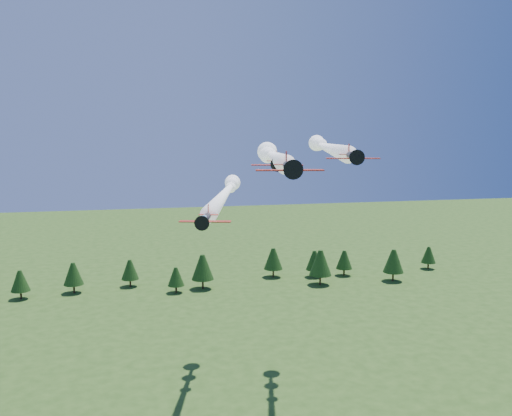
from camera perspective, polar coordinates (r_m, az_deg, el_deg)
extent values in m
cylinder|color=black|center=(68.67, 3.36, 4.12)|extent=(2.07, 6.05, 1.10)
cone|color=black|center=(65.23, 3.67, 3.91)|extent=(1.25, 1.16, 1.10)
cone|color=black|center=(64.57, 3.73, 3.86)|extent=(0.56, 0.57, 0.48)
cylinder|color=black|center=(64.39, 3.75, 3.85)|extent=(2.29, 0.43, 2.31)
cube|color=red|center=(68.26, 3.39, 3.80)|extent=(8.28, 2.81, 0.13)
cube|color=red|center=(72.55, 3.04, 4.38)|extent=(3.30, 1.45, 0.08)
cube|color=red|center=(72.60, 3.04, 5.08)|extent=(0.27, 1.05, 1.60)
ellipsoid|color=#85B2CF|center=(67.66, 3.45, 4.43)|extent=(1.00, 1.43, 0.69)
sphere|color=white|center=(100.15, 1.50, 5.38)|extent=(2.30, 2.30, 2.30)
sphere|color=white|center=(104.00, 1.35, 5.48)|extent=(3.00, 3.00, 3.00)
sphere|color=white|center=(107.84, 1.21, 5.57)|extent=(3.70, 3.70, 3.70)
cylinder|color=black|center=(80.54, -5.08, -1.08)|extent=(2.25, 5.40, 0.98)
cone|color=black|center=(77.51, -5.37, -1.44)|extent=(1.17, 1.10, 0.98)
cone|color=black|center=(76.93, -5.42, -1.51)|extent=(0.53, 0.54, 0.43)
cylinder|color=black|center=(76.76, -5.44, -1.53)|extent=(2.01, 0.54, 2.07)
cube|color=red|center=(80.21, -5.12, -1.34)|extent=(7.39, 3.06, 0.12)
cube|color=red|center=(83.96, -4.79, -0.66)|extent=(2.97, 1.51, 0.07)
cube|color=red|center=(83.94, -4.79, -0.12)|extent=(0.31, 0.93, 1.43)
ellipsoid|color=#85B2CF|center=(79.61, -5.17, -0.90)|extent=(0.97, 1.32, 0.61)
sphere|color=white|center=(123.64, -2.59, 2.15)|extent=(2.30, 2.30, 2.30)
sphere|color=white|center=(129.21, -2.39, 2.40)|extent=(3.00, 3.00, 3.00)
sphere|color=white|center=(134.78, -2.20, 2.64)|extent=(3.70, 3.70, 3.70)
cylinder|color=black|center=(78.81, 9.63, 5.16)|extent=(2.13, 5.36, 0.98)
cone|color=black|center=(75.78, 9.98, 5.04)|extent=(1.15, 1.08, 0.98)
cone|color=black|center=(75.20, 10.05, 5.01)|extent=(0.52, 0.52, 0.43)
cylinder|color=black|center=(75.03, 10.07, 5.00)|extent=(2.01, 0.50, 2.05)
cube|color=red|center=(78.44, 9.67, 4.91)|extent=(7.34, 2.90, 0.12)
cube|color=red|center=(82.24, 9.26, 5.32)|extent=(2.95, 1.44, 0.07)
cube|color=red|center=(82.30, 9.26, 5.86)|extent=(0.29, 0.92, 1.42)
ellipsoid|color=#85B2CF|center=(77.93, 9.73, 5.41)|extent=(0.95, 1.30, 0.61)
sphere|color=white|center=(122.95, 6.48, 6.23)|extent=(2.30, 2.30, 2.30)
sphere|color=white|center=(128.66, 6.23, 6.32)|extent=(3.00, 3.00, 3.00)
sphere|color=white|center=(134.38, 6.00, 6.39)|extent=(3.70, 3.70, 3.70)
cylinder|color=black|center=(85.43, 2.11, 4.56)|extent=(2.20, 5.69, 1.04)
cone|color=black|center=(82.18, 2.19, 4.42)|extent=(1.21, 1.13, 1.04)
cone|color=black|center=(81.56, 2.20, 4.39)|extent=(0.54, 0.55, 0.46)
cylinder|color=black|center=(81.38, 2.21, 4.38)|extent=(2.14, 0.50, 2.18)
cube|color=red|center=(85.04, 2.12, 4.32)|extent=(7.79, 3.00, 0.12)
cube|color=red|center=(89.10, 2.04, 4.74)|extent=(3.12, 1.50, 0.07)
cube|color=red|center=(89.16, 2.04, 5.28)|extent=(0.30, 0.98, 1.50)
ellipsoid|color=#85B2CF|center=(84.48, 2.14, 4.80)|extent=(0.99, 1.37, 0.65)
cylinder|color=#382314|center=(207.68, 8.79, -6.34)|extent=(0.60, 0.60, 2.54)
cone|color=#19340F|center=(206.60, 8.81, -5.12)|extent=(5.81, 5.81, 6.53)
cylinder|color=#382314|center=(203.35, 1.73, -6.50)|extent=(0.60, 0.60, 2.90)
cone|color=#19340F|center=(202.10, 1.74, -5.08)|extent=(6.63, 6.63, 7.46)
cylinder|color=#382314|center=(189.69, -5.34, -7.57)|extent=(0.60, 0.60, 3.19)
cone|color=#19340F|center=(188.24, -5.36, -5.90)|extent=(7.28, 7.28, 8.20)
cylinder|color=#382314|center=(193.33, -17.74, -7.69)|extent=(0.60, 0.60, 2.76)
cone|color=#19340F|center=(192.08, -17.80, -6.27)|extent=(6.31, 6.31, 7.09)
cylinder|color=#382314|center=(224.17, 16.83, -5.54)|extent=(0.60, 0.60, 2.35)
cone|color=#19340F|center=(223.25, 16.87, -4.50)|extent=(5.37, 5.37, 6.04)
cylinder|color=#382314|center=(186.46, -7.99, -8.03)|extent=(0.60, 0.60, 2.32)
cone|color=#19340F|center=(185.36, -8.01, -6.80)|extent=(5.30, 5.30, 5.97)
cylinder|color=#382314|center=(203.70, 13.54, -6.68)|extent=(0.60, 0.60, 3.09)
cone|color=#19340F|center=(202.39, 13.59, -5.17)|extent=(7.06, 7.06, 7.94)
cylinder|color=#382314|center=(192.39, -22.45, -8.04)|extent=(0.60, 0.60, 2.53)
cone|color=#19340F|center=(191.23, -22.52, -6.73)|extent=(5.79, 5.79, 6.51)
cylinder|color=#382314|center=(196.02, -12.45, -7.31)|extent=(0.60, 0.60, 2.53)
cone|color=#19340F|center=(194.88, -12.49, -6.03)|extent=(5.79, 5.79, 6.51)
cylinder|color=#382314|center=(194.87, 6.43, -7.14)|extent=(0.60, 0.60, 3.30)
cone|color=#19340F|center=(193.41, 6.46, -5.46)|extent=(7.55, 7.55, 8.49)
cylinder|color=#382314|center=(204.29, 5.85, -6.51)|extent=(0.60, 0.60, 2.65)
cone|color=#19340F|center=(203.15, 5.86, -5.22)|extent=(6.06, 6.06, 6.82)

